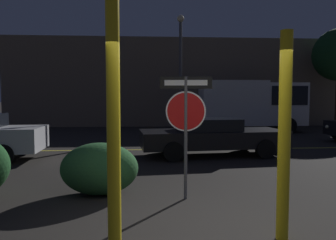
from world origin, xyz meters
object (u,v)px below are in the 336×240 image
at_px(stop_sign, 186,112).
at_px(delivery_truck, 254,103).
at_px(yellow_pole_left, 113,128).
at_px(passing_car_2, 212,136).
at_px(street_lamp, 180,64).
at_px(yellow_pole_right, 284,137).
at_px(hedge_bush_1, 100,169).

xyz_separation_m(stop_sign, delivery_truck, (5.22, 11.80, -0.03)).
relative_size(yellow_pole_left, passing_car_2, 0.64).
bearing_deg(yellow_pole_left, passing_car_2, 69.78).
bearing_deg(street_lamp, yellow_pole_right, -89.94).
height_order(yellow_pole_left, street_lamp, street_lamp).
xyz_separation_m(stop_sign, passing_car_2, (1.40, 4.50, -0.99)).
bearing_deg(stop_sign, hedge_bush_1, 172.67).
bearing_deg(hedge_bush_1, delivery_truck, 58.99).
distance_m(passing_car_2, street_lamp, 7.41).
distance_m(yellow_pole_left, passing_car_2, 7.27).
relative_size(stop_sign, street_lamp, 0.37).
height_order(yellow_pole_right, street_lamp, street_lamp).
xyz_separation_m(hedge_bush_1, passing_car_2, (3.04, 4.11, 0.13)).
relative_size(yellow_pole_right, delivery_truck, 0.49).
height_order(yellow_pole_left, yellow_pole_right, yellow_pole_left).
xyz_separation_m(yellow_pole_right, passing_car_2, (0.32, 6.32, -0.74)).
height_order(yellow_pole_right, passing_car_2, yellow_pole_right).
height_order(delivery_truck, street_lamp, street_lamp).
bearing_deg(hedge_bush_1, stop_sign, -13.50).
relative_size(yellow_pole_left, yellow_pole_right, 1.12).
relative_size(stop_sign, hedge_bush_1, 1.51).
distance_m(yellow_pole_left, street_lamp, 13.85).
bearing_deg(yellow_pole_left, hedge_bush_1, 101.60).
bearing_deg(stop_sign, street_lamp, 90.75).
height_order(hedge_bush_1, street_lamp, street_lamp).
relative_size(yellow_pole_right, street_lamp, 0.45).
relative_size(yellow_pole_left, street_lamp, 0.50).
height_order(hedge_bush_1, delivery_truck, delivery_truck).
distance_m(yellow_pole_right, delivery_truck, 14.24).
height_order(yellow_pole_left, delivery_truck, yellow_pole_left).
xyz_separation_m(passing_car_2, street_lamp, (-0.33, 6.75, 3.03)).
bearing_deg(street_lamp, delivery_truck, 7.62).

